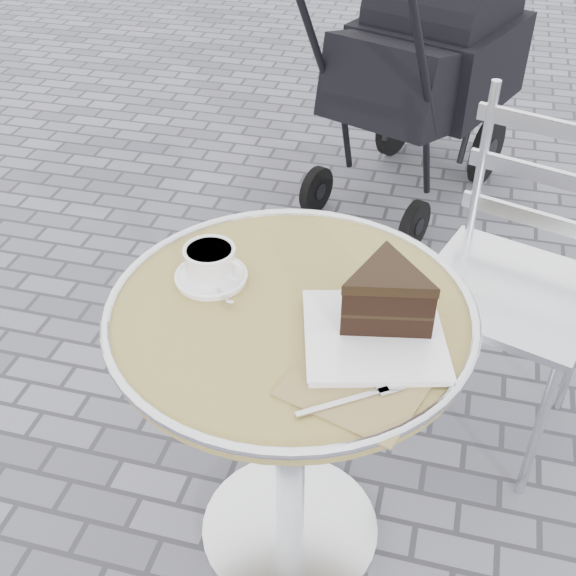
% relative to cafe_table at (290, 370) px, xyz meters
% --- Properties ---
extents(ground, '(80.00, 80.00, 0.00)m').
position_rel_cafe_table_xyz_m(ground, '(0.00, 0.00, -0.57)').
color(ground, slate).
rests_on(ground, ground).
extents(cafe_table, '(0.72, 0.72, 0.74)m').
position_rel_cafe_table_xyz_m(cafe_table, '(0.00, 0.00, 0.00)').
color(cafe_table, silver).
rests_on(cafe_table, ground).
extents(cappuccino_set, '(0.15, 0.15, 0.07)m').
position_rel_cafe_table_xyz_m(cappuccino_set, '(-0.18, 0.05, 0.20)').
color(cappuccino_set, white).
rests_on(cappuccino_set, cafe_table).
extents(cake_plate_set, '(0.30, 0.40, 0.13)m').
position_rel_cafe_table_xyz_m(cake_plate_set, '(0.18, -0.02, 0.23)').
color(cake_plate_set, olive).
rests_on(cake_plate_set, cafe_table).
extents(bistro_chair, '(0.53, 0.53, 0.94)m').
position_rel_cafe_table_xyz_m(bistro_chair, '(0.47, 0.60, 0.01)').
color(bistro_chair, silver).
rests_on(bistro_chair, ground).
extents(baby_stroller, '(0.85, 1.19, 1.13)m').
position_rel_cafe_table_xyz_m(baby_stroller, '(0.07, 1.82, -0.06)').
color(baby_stroller, black).
rests_on(baby_stroller, ground).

